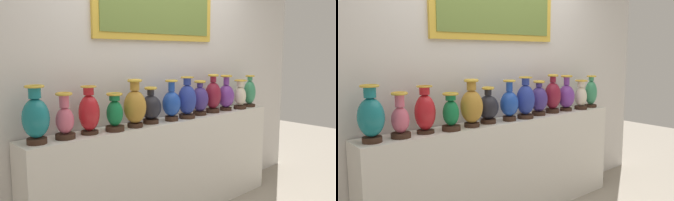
# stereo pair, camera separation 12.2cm
# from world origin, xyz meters

# --- Properties ---
(display_shelf) EXTENTS (2.74, 0.31, 0.96)m
(display_shelf) POSITION_xyz_m (0.00, 0.00, 0.48)
(display_shelf) COLOR silver
(display_shelf) RESTS_ON ground_plane
(back_wall) EXTENTS (4.59, 0.14, 2.88)m
(back_wall) POSITION_xyz_m (0.00, 0.21, 1.46)
(back_wall) COLOR silver
(back_wall) RESTS_ON ground_plane
(vase_teal) EXTENTS (0.18, 0.18, 0.40)m
(vase_teal) POSITION_xyz_m (-1.25, -0.03, 1.14)
(vase_teal) COLOR #382319
(vase_teal) RESTS_ON display_shelf
(vase_rose) EXTENTS (0.14, 0.14, 0.34)m
(vase_rose) POSITION_xyz_m (-1.03, -0.03, 1.10)
(vase_rose) COLOR #382319
(vase_rose) RESTS_ON display_shelf
(vase_crimson) EXTENTS (0.16, 0.16, 0.37)m
(vase_crimson) POSITION_xyz_m (-0.83, -0.01, 1.13)
(vase_crimson) COLOR #382319
(vase_crimson) RESTS_ON display_shelf
(vase_emerald) EXTENTS (0.15, 0.15, 0.31)m
(vase_emerald) POSITION_xyz_m (-0.62, -0.06, 1.10)
(vase_emerald) COLOR #382319
(vase_emerald) RESTS_ON display_shelf
(vase_ochre) EXTENTS (0.19, 0.19, 0.40)m
(vase_ochre) POSITION_xyz_m (-0.42, -0.05, 1.14)
(vase_ochre) COLOR #382319
(vase_ochre) RESTS_ON display_shelf
(vase_onyx) EXTENTS (0.19, 0.19, 0.32)m
(vase_onyx) POSITION_xyz_m (-0.22, -0.01, 1.10)
(vase_onyx) COLOR #382319
(vase_onyx) RESTS_ON display_shelf
(vase_sapphire) EXTENTS (0.17, 0.17, 0.38)m
(vase_sapphire) POSITION_xyz_m (-0.00, -0.05, 1.12)
(vase_sapphire) COLOR #382319
(vase_sapphire) RESTS_ON display_shelf
(vase_cobalt) EXTENTS (0.17, 0.17, 0.40)m
(vase_cobalt) POSITION_xyz_m (0.20, -0.05, 1.13)
(vase_cobalt) COLOR #382319
(vase_cobalt) RESTS_ON display_shelf
(vase_indigo) EXTENTS (0.17, 0.17, 0.35)m
(vase_indigo) POSITION_xyz_m (0.42, -0.02, 1.12)
(vase_indigo) COLOR #382319
(vase_indigo) RESTS_ON display_shelf
(vase_burgundy) EXTENTS (0.17, 0.17, 0.40)m
(vase_burgundy) POSITION_xyz_m (0.62, -0.01, 1.14)
(vase_burgundy) COLOR #382319
(vase_burgundy) RESTS_ON display_shelf
(vase_violet) EXTENTS (0.18, 0.18, 0.38)m
(vase_violet) POSITION_xyz_m (0.83, -0.02, 1.12)
(vase_violet) COLOR #382319
(vase_violet) RESTS_ON display_shelf
(vase_ivory) EXTENTS (0.14, 0.14, 0.32)m
(vase_ivory) POSITION_xyz_m (1.04, -0.05, 1.11)
(vase_ivory) COLOR #382319
(vase_ivory) RESTS_ON display_shelf
(vase_jade) EXTENTS (0.14, 0.14, 0.36)m
(vase_jade) POSITION_xyz_m (1.25, -0.03, 1.12)
(vase_jade) COLOR #382319
(vase_jade) RESTS_ON display_shelf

